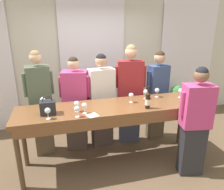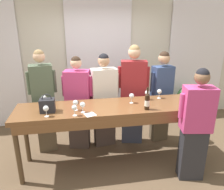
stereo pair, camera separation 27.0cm
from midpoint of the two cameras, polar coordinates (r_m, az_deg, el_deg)
The scene contains 27 objects.
ground_plane at distance 3.81m, azimuth -1.84°, elevation -17.09°, with size 18.00×18.00×0.00m, color brown.
wall_back at distance 4.91m, azimuth -6.75°, elevation 8.95°, with size 12.00×0.06×2.80m.
curtain_panel_center at distance 4.86m, azimuth -6.61°, elevation 8.18°, with size 1.40×0.03×2.69m.
curtain_panel_right at distance 5.67m, azimuth 17.60°, elevation 8.96°, with size 1.40×0.03×2.69m.
tasting_bar at distance 3.34m, azimuth -1.93°, elevation -4.51°, with size 2.90×0.70×1.01m.
wine_bottle at distance 3.20m, azimuth 6.96°, elevation -1.38°, with size 0.07×0.07×0.34m.
handbag at distance 3.17m, azimuth -18.78°, elevation -3.08°, with size 0.21×0.15×0.27m.
wine_glass_front_left at distance 2.96m, azimuth -11.77°, elevation -3.65°, with size 0.08×0.08×0.16m.
wine_glass_front_mid at distance 3.43m, azimuth -19.83°, elevation -1.28°, with size 0.08×0.08×0.16m.
wine_glass_front_right at distance 3.44m, azimuth 16.36°, elevation -0.86°, with size 0.08×0.08×0.16m.
wine_glass_center_left at distance 3.71m, azimuth 9.66°, elevation 1.14°, with size 0.08×0.08×0.16m.
wine_glass_center_mid at distance 3.01m, azimuth -18.97°, elevation -4.01°, with size 0.08×0.08×0.16m.
wine_glass_center_right at distance 3.14m, azimuth -11.70°, elevation -2.35°, with size 0.08×0.08×0.16m.
wine_glass_back_left at distance 3.68m, azimuth 18.79°, elevation 0.19°, with size 0.08×0.08×0.16m.
wine_glass_back_mid at distance 3.05m, azimuth -9.76°, elevation -2.85°, with size 0.08×0.08×0.16m.
wine_glass_back_right at distance 3.61m, azimuth 6.67°, elevation 0.72°, with size 0.08×0.08×0.16m.
wine_glass_near_host at distance 3.42m, azimuth 2.77°, elevation -0.20°, with size 0.08×0.08×0.16m.
wine_glass_by_bottle at distance 3.77m, azimuth 15.54°, elevation 0.98°, with size 0.08×0.08×0.16m.
napkin at distance 3.02m, azimuth -7.71°, elevation -5.31°, with size 0.18×0.18×0.00m.
pen at distance 3.46m, azimuth -11.19°, elevation -2.24°, with size 0.01×0.12×0.01m.
guest_olive_jacket at distance 3.87m, azimuth -20.10°, elevation -2.15°, with size 0.48×0.30×1.81m.
guest_pink_top at distance 3.87m, azimuth -11.46°, elevation -2.53°, with size 0.53×0.35×1.69m.
guest_cream_sweater at distance 3.91m, azimuth -4.69°, elevation -1.54°, with size 0.56×0.29×1.72m.
guest_striped_shirt at distance 4.00m, azimuth 2.79°, elevation 0.26°, with size 0.57×0.30×1.85m.
guest_navy_coat at distance 4.21m, azimuth 9.91°, elevation 0.18°, with size 0.48×0.27×1.73m.
host_pouring at distance 3.33m, azimuth 18.74°, elevation -6.86°, with size 0.52×0.32×1.66m.
potted_plant at distance 5.41m, azimuth 15.22°, elevation -0.82°, with size 0.38×0.38×0.79m.
Camera 1 is at (-0.80, -2.98, 2.24)m, focal length 35.00 mm.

